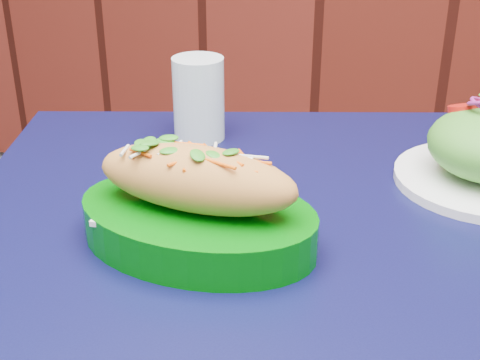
% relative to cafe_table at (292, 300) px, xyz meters
% --- Properties ---
extents(cafe_table, '(1.03, 1.03, 0.75)m').
position_rel_cafe_table_xyz_m(cafe_table, '(0.00, 0.00, 0.00)').
color(cafe_table, black).
rests_on(cafe_table, ground).
extents(banh_mi_basket, '(0.27, 0.17, 0.12)m').
position_rel_cafe_table_xyz_m(banh_mi_basket, '(-0.09, -0.05, 0.13)').
color(banh_mi_basket, '#005F06').
rests_on(banh_mi_basket, cafe_table).
extents(water_glass, '(0.08, 0.08, 0.12)m').
position_rel_cafe_table_xyz_m(water_glass, '(-0.22, 0.23, 0.15)').
color(water_glass, silver).
rests_on(water_glass, cafe_table).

